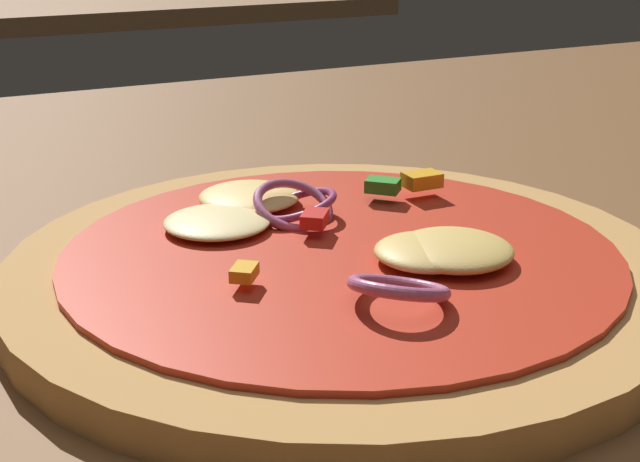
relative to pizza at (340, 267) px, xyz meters
The scene contains 2 objects.
dining_table 0.05m from the pizza, 57.51° to the right, with size 1.37×1.04×0.03m.
pizza is the anchor object (origin of this frame).
Camera 1 is at (-0.19, -0.28, 0.19)m, focal length 51.19 mm.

